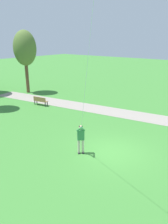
% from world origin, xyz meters
% --- Properties ---
extents(ground_plane, '(120.00, 120.00, 0.00)m').
position_xyz_m(ground_plane, '(0.00, 0.00, 0.00)').
color(ground_plane, '#3D7F33').
extents(walkway_path, '(7.09, 32.00, 0.02)m').
position_xyz_m(walkway_path, '(6.70, 2.00, 0.01)').
color(walkway_path, gray).
rests_on(walkway_path, ground).
extents(person_kite_flyer, '(0.60, 0.59, 1.83)m').
position_xyz_m(person_kite_flyer, '(-1.32, 1.43, 1.05)').
color(person_kite_flyer, '#232328').
rests_on(person_kite_flyer, ground).
extents(park_bench_near_walkway, '(0.66, 1.55, 0.88)m').
position_xyz_m(park_bench_near_walkway, '(3.72, 10.66, 0.51)').
color(park_bench_near_walkway, olive).
rests_on(park_bench_near_walkway, ground).
extents(tree_behind_path, '(2.61, 2.74, 7.30)m').
position_xyz_m(tree_behind_path, '(6.54, 16.12, 5.21)').
color(tree_behind_path, brown).
rests_on(tree_behind_path, ground).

